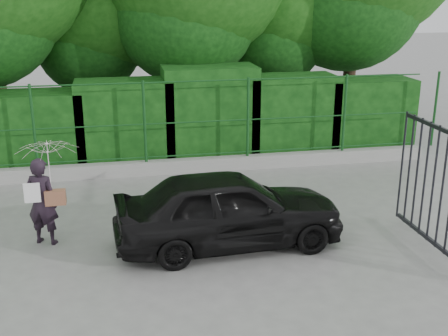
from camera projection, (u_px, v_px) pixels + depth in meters
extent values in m
plane|color=gray|center=(139.00, 272.00, 8.23)|extent=(80.00, 80.00, 0.00)
cube|color=#9E9E99|center=(128.00, 169.00, 12.38)|extent=(14.00, 0.25, 0.30)
cylinder|color=#134318|center=(34.00, 127.00, 11.71)|extent=(0.06, 0.06, 1.80)
cylinder|color=#134318|center=(145.00, 122.00, 12.13)|extent=(0.06, 0.06, 1.80)
cylinder|color=#134318|center=(248.00, 117.00, 12.55)|extent=(0.06, 0.06, 1.80)
cylinder|color=#134318|center=(345.00, 113.00, 12.97)|extent=(0.06, 0.06, 1.80)
cylinder|color=#134318|center=(435.00, 109.00, 13.40)|extent=(0.06, 0.06, 1.80)
cylinder|color=#134318|center=(128.00, 158.00, 12.31)|extent=(13.60, 0.03, 0.03)
cylinder|color=#134318|center=(126.00, 125.00, 12.07)|extent=(13.60, 0.03, 0.03)
cylinder|color=#134318|center=(124.00, 83.00, 11.80)|extent=(13.60, 0.03, 0.03)
cube|color=black|center=(36.00, 131.00, 12.72)|extent=(2.20, 1.20, 1.75)
cube|color=black|center=(125.00, 122.00, 13.06)|extent=(2.20, 1.20, 1.95)
cube|color=black|center=(210.00, 113.00, 13.38)|extent=(2.20, 1.20, 2.23)
cube|color=black|center=(290.00, 115.00, 13.79)|extent=(2.20, 1.20, 1.95)
cube|color=black|center=(365.00, 114.00, 14.18)|extent=(2.20, 1.20, 1.82)
cylinder|color=black|center=(103.00, 76.00, 15.57)|extent=(0.36, 0.36, 3.25)
sphere|color=#14470F|center=(98.00, 3.00, 14.97)|extent=(3.90, 3.90, 3.90)
cylinder|color=black|center=(197.00, 60.00, 14.94)|extent=(0.36, 0.36, 4.25)
cylinder|color=black|center=(279.00, 68.00, 16.17)|extent=(0.36, 0.36, 3.50)
cylinder|color=black|center=(351.00, 46.00, 15.97)|extent=(0.36, 0.36, 4.75)
cube|color=black|center=(428.00, 238.00, 8.98)|extent=(0.05, 2.00, 0.06)
cube|color=black|center=(442.00, 129.00, 8.42)|extent=(0.05, 2.00, 0.06)
cylinder|color=black|center=(442.00, 190.00, 8.51)|extent=(0.04, 0.04, 1.90)
cylinder|color=black|center=(433.00, 185.00, 8.75)|extent=(0.04, 0.04, 1.90)
cylinder|color=black|center=(425.00, 179.00, 8.98)|extent=(0.04, 0.04, 1.90)
cylinder|color=black|center=(417.00, 175.00, 9.21)|extent=(0.04, 0.04, 1.90)
cylinder|color=black|center=(409.00, 170.00, 9.45)|extent=(0.04, 0.04, 1.90)
cylinder|color=black|center=(402.00, 165.00, 9.68)|extent=(0.04, 0.04, 1.90)
imported|color=black|center=(42.00, 201.00, 8.96)|extent=(0.62, 0.52, 1.45)
imported|color=white|center=(49.00, 168.00, 8.86)|extent=(0.97, 0.99, 0.89)
cube|color=brown|center=(56.00, 197.00, 8.90)|extent=(0.32, 0.15, 0.24)
cube|color=white|center=(32.00, 193.00, 8.76)|extent=(0.25, 0.02, 0.32)
imported|color=black|center=(229.00, 209.00, 8.94)|extent=(3.71, 1.65, 1.24)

